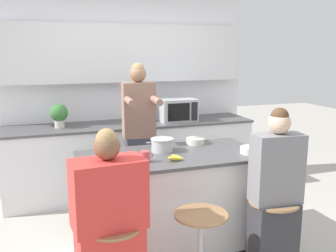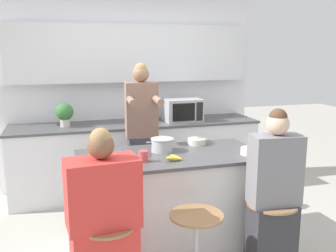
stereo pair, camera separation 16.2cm
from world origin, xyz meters
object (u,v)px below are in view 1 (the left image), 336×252
(coffee_cup_near, at_px, (145,156))
(banana_bunch, at_px, (175,158))
(kitchen_island, at_px, (171,201))
(cooking_pot, at_px, (162,145))
(person_cooking, at_px, (139,142))
(bar_stool_center, at_px, (200,245))
(bar_stool_rightmost, at_px, (272,229))
(person_seated_near, at_px, (275,200))
(microwave, at_px, (177,110))
(person_wrapped_blanket, at_px, (110,227))
(potted_plant, at_px, (59,114))
(fruit_bowl, at_px, (250,150))

(coffee_cup_near, xyz_separation_m, banana_bunch, (0.25, -0.05, -0.02))
(kitchen_island, distance_m, cooking_pot, 0.53)
(person_cooking, height_order, cooking_pot, person_cooking)
(person_cooking, bearing_deg, cooking_pot, -80.04)
(bar_stool_center, distance_m, banana_bunch, 0.75)
(person_cooking, bearing_deg, bar_stool_rightmost, -56.42)
(bar_stool_center, bearing_deg, kitchen_island, 90.00)
(bar_stool_center, xyz_separation_m, banana_bunch, (-0.04, 0.49, 0.57))
(person_seated_near, xyz_separation_m, banana_bunch, (-0.71, 0.47, 0.30))
(person_cooking, distance_m, person_seated_near, 1.64)
(person_seated_near, bearing_deg, microwave, 97.61)
(person_wrapped_blanket, xyz_separation_m, potted_plant, (-0.20, 2.20, 0.48))
(kitchen_island, height_order, banana_bunch, banana_bunch)
(bar_stool_center, xyz_separation_m, microwave, (0.61, 2.17, 0.71))
(coffee_cup_near, bearing_deg, kitchen_island, 28.27)
(kitchen_island, distance_m, banana_bunch, 0.52)
(person_cooking, bearing_deg, person_seated_near, -56.78)
(person_wrapped_blanket, relative_size, person_seated_near, 0.95)
(potted_plant, bearing_deg, person_cooking, -44.09)
(bar_stool_center, height_order, microwave, microwave)
(coffee_cup_near, bearing_deg, cooking_pot, 48.56)
(bar_stool_rightmost, bearing_deg, fruit_bowl, 86.15)
(microwave, bearing_deg, cooking_pot, -115.73)
(fruit_bowl, distance_m, microwave, 1.70)
(coffee_cup_near, distance_m, microwave, 1.87)
(banana_bunch, bearing_deg, cooking_pot, 91.28)
(person_wrapped_blanket, bearing_deg, potted_plant, 89.74)
(kitchen_island, height_order, person_cooking, person_cooking)
(kitchen_island, relative_size, microwave, 3.52)
(fruit_bowl, height_order, microwave, microwave)
(bar_stool_center, bearing_deg, person_seated_near, 1.51)
(kitchen_island, height_order, person_seated_near, person_seated_near)
(coffee_cup_near, relative_size, microwave, 0.24)
(microwave, bearing_deg, coffee_cup_near, -118.81)
(fruit_bowl, bearing_deg, potted_plant, 132.76)
(person_wrapped_blanket, bearing_deg, banana_bunch, 29.90)
(cooking_pot, height_order, coffee_cup_near, cooking_pot)
(person_cooking, distance_m, banana_bunch, 0.96)
(bar_stool_rightmost, xyz_separation_m, fruit_bowl, (0.03, 0.44, 0.58))
(cooking_pot, xyz_separation_m, microwave, (0.66, 1.36, 0.10))
(coffee_cup_near, distance_m, banana_bunch, 0.26)
(fruit_bowl, xyz_separation_m, banana_bunch, (-0.75, 0.01, -0.01))
(bar_stool_center, height_order, bar_stool_rightmost, same)
(cooking_pot, relative_size, coffee_cup_near, 2.69)
(bar_stool_center, relative_size, cooking_pot, 2.06)
(bar_stool_rightmost, relative_size, person_wrapped_blanket, 0.47)
(cooking_pot, bearing_deg, bar_stool_center, -86.77)
(cooking_pot, height_order, fruit_bowl, cooking_pot)
(person_seated_near, height_order, fruit_bowl, person_seated_near)
(bar_stool_rightmost, bearing_deg, bar_stool_center, -177.28)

